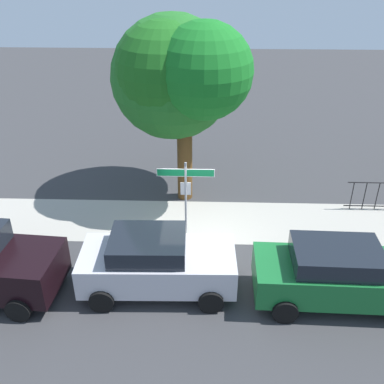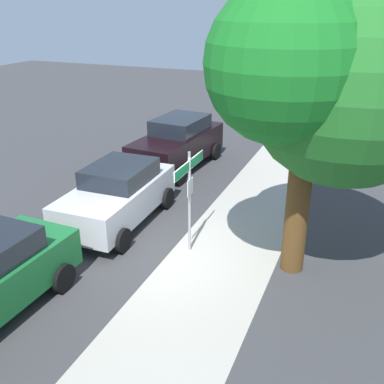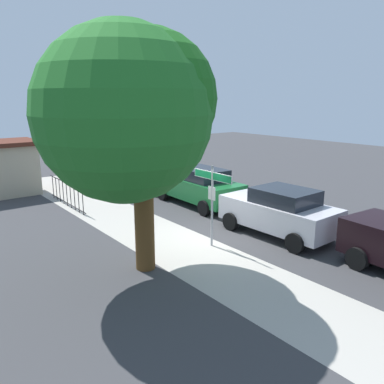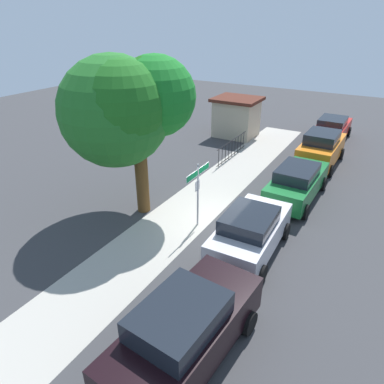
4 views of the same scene
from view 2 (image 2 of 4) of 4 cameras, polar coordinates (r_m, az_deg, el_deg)
name	(u,v)px [view 2 (image 2 of 4)]	position (r m, az deg, el deg)	size (l,w,h in m)	color
ground_plane	(166,257)	(11.11, -3.39, -8.37)	(60.00, 60.00, 0.00)	#38383A
sidewalk_strip	(182,320)	(9.18, -1.33, -16.10)	(24.00, 2.60, 0.00)	#A7A197
street_sign	(189,182)	(10.58, -0.33, 1.30)	(1.72, 0.07, 2.61)	#9EA0A5
shade_tree	(325,75)	(9.47, 16.68, 14.23)	(4.74, 4.79, 6.36)	#56391A
car_black	(178,143)	(16.66, -1.84, 6.30)	(4.63, 2.28, 1.87)	black
car_silver	(118,194)	(12.58, -9.52, -0.28)	(4.11, 2.08, 1.67)	silver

